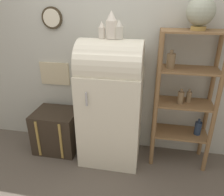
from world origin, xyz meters
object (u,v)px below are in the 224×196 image
at_px(vase_left, 102,30).
at_px(vase_center, 111,26).
at_px(globe, 201,12).
at_px(suitcase_trunk, 57,130).
at_px(refrigerator, 111,102).
at_px(vase_right, 119,30).

bearing_deg(vase_left, vase_center, 2.55).
bearing_deg(vase_left, globe, 5.38).
height_order(suitcase_trunk, vase_left, vase_left).
bearing_deg(refrigerator, globe, 6.25).
bearing_deg(vase_center, suitcase_trunk, 178.91).
xyz_separation_m(globe, vase_right, (-0.81, -0.09, -0.18)).
distance_m(suitcase_trunk, vase_left, 1.51).
height_order(globe, vase_center, globe).
xyz_separation_m(refrigerator, vase_center, (0.01, 0.01, 0.89)).
distance_m(refrigerator, suitcase_trunk, 0.92).
distance_m(vase_center, vase_right, 0.09).
relative_size(vase_left, vase_center, 0.62).
relative_size(refrigerator, globe, 4.84).
distance_m(refrigerator, vase_right, 0.85).
bearing_deg(globe, refrigerator, -173.75).
distance_m(refrigerator, vase_center, 0.89).
distance_m(refrigerator, vase_left, 0.84).
bearing_deg(refrigerator, vase_left, 177.32).
bearing_deg(vase_center, refrigerator, -124.01).
relative_size(globe, vase_right, 1.62).
distance_m(refrigerator, globe, 1.36).
bearing_deg(refrigerator, vase_right, 3.95).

